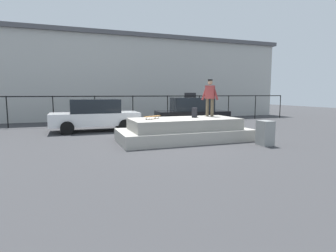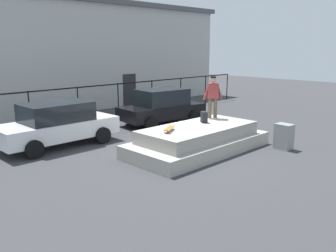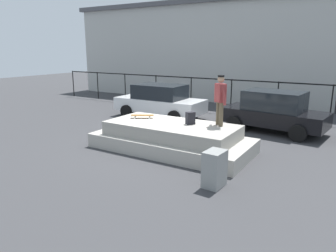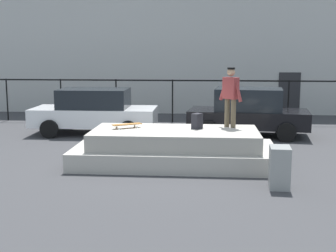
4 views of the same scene
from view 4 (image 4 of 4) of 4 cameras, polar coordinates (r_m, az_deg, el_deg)
ground_plane at (r=12.86m, az=-1.59°, el=-4.18°), size 60.00×60.00×0.00m
concrete_ledge at (r=12.29m, az=0.86°, el=-2.81°), size 5.38×2.51×0.93m
skateboarder at (r=12.63m, az=7.81°, el=4.05°), size 0.64×0.59×1.64m
skateboard at (r=12.48m, az=-5.15°, el=0.18°), size 0.80×0.59×0.12m
backpack at (r=12.38m, az=3.64°, el=0.62°), size 0.32×0.34×0.41m
car_white_sedan_near at (r=16.85m, az=-9.15°, el=1.88°), size 4.46×2.11×1.65m
car_black_sedan_mid at (r=16.52m, az=9.96°, el=1.76°), size 4.36×2.38×1.70m
utility_box at (r=10.44m, az=13.73°, el=-5.04°), size 0.48×0.63×0.93m
fence_row at (r=19.25m, az=0.56°, el=4.27°), size 24.06×0.06×1.81m
warehouse_building at (r=26.01m, az=1.67°, el=9.85°), size 27.02×8.77×6.40m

